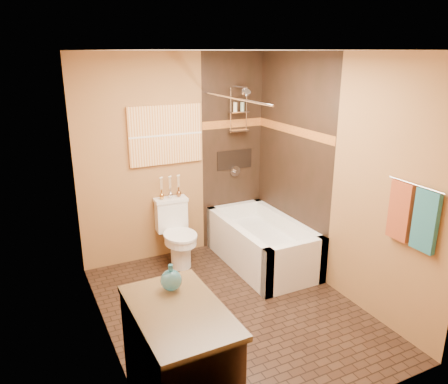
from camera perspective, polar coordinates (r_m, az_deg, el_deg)
floor at (r=4.58m, az=0.97°, el=-15.07°), size 3.00×3.00×0.00m
wall_left at (r=3.67m, az=-15.84°, el=-2.57°), size 0.02×3.00×2.50m
wall_right at (r=4.69m, az=14.22°, el=1.99°), size 0.02×3.00×2.50m
wall_back at (r=5.36m, az=-6.32°, el=4.42°), size 2.40×0.02×2.50m
wall_front at (r=2.88m, az=14.99°, el=-8.29°), size 2.40×0.02×2.50m
ceiling at (r=3.84m, az=1.17°, el=18.02°), size 3.00×3.00×0.00m
alcove_tile_back at (r=5.66m, az=1.13°, el=5.23°), size 0.85×0.01×2.50m
alcove_tile_right at (r=5.25m, az=8.88°, el=4.02°), size 0.01×1.50×2.50m
mosaic_band_back at (r=5.58m, az=1.21°, el=8.92°), size 0.85×0.01×0.10m
mosaic_band_right at (r=5.17m, az=8.98°, el=7.99°), size 0.01×1.50×0.10m
alcove_niche at (r=5.69m, az=1.38°, el=4.26°), size 0.50×0.01×0.25m
shower_fixtures at (r=5.49m, az=1.93°, el=9.26°), size 0.24×0.33×1.16m
curtain_rod at (r=4.71m, az=1.26°, el=12.16°), size 0.03×1.55×0.03m
towel_bar at (r=3.89m, az=23.79°, el=0.82°), size 0.02×0.55×0.02m
towel_teal at (r=3.91m, az=24.82°, el=-3.46°), size 0.05×0.22×0.52m
towel_rust at (r=4.06m, az=22.03°, el=-2.31°), size 0.05×0.22×0.52m
sunset_painting at (r=5.24m, az=-7.62°, el=7.40°), size 0.90×0.04×0.70m
vanity_mirror at (r=2.67m, az=-11.89°, el=-4.32°), size 0.01×1.00×0.90m
bathtub at (r=5.39m, az=4.94°, el=-7.08°), size 0.80×1.50×0.55m
toilet at (r=5.34m, az=-6.19°, el=-5.31°), size 0.41×0.60×0.79m
vanity at (r=3.28m, az=-5.85°, el=-21.18°), size 0.60×0.97×0.85m
teal_bottle at (r=3.20m, az=-6.93°, el=-11.02°), size 0.18×0.18×0.25m
bud_vases at (r=5.31m, az=-7.05°, el=0.72°), size 0.28×0.06×0.27m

